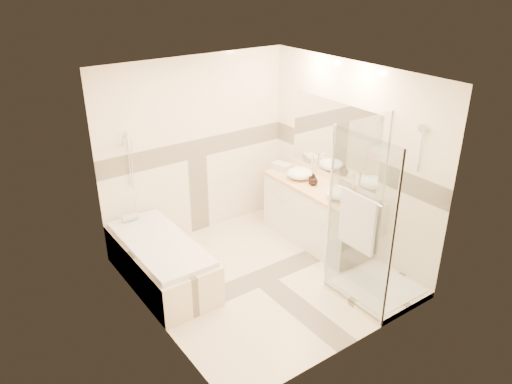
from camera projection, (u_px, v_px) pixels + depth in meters
room at (265, 184)px, 5.70m from camera, size 2.82×3.02×2.52m
bathtub at (161, 259)px, 6.00m from camera, size 0.75×1.70×0.56m
vanity at (315, 214)px, 6.83m from camera, size 0.58×1.62×0.85m
shower_enclosure at (370, 256)px, 5.70m from camera, size 0.96×0.93×2.04m
vessel_sink_near at (300, 173)px, 6.84m from camera, size 0.36×0.36×0.15m
vessel_sink_far at (340, 193)px, 6.26m from camera, size 0.35×0.35×0.14m
faucet_near at (312, 163)px, 6.91m from camera, size 0.12×0.03×0.29m
faucet_far at (353, 183)px, 6.34m from camera, size 0.11×0.03×0.26m
amenity_bottle_a at (312, 179)px, 6.65m from camera, size 0.07×0.07×0.16m
amenity_bottle_b at (314, 180)px, 6.63m from camera, size 0.14×0.14×0.15m
folded_towels at (282, 166)px, 7.15m from camera, size 0.21×0.30×0.09m
rolled_towel at (130, 217)px, 6.34m from camera, size 0.21×0.09×0.09m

